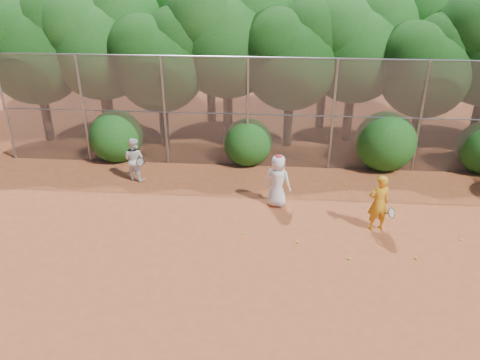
{
  "coord_description": "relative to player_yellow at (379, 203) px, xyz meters",
  "views": [
    {
      "loc": [
        -0.03,
        -9.91,
        7.2
      ],
      "look_at": [
        -1.0,
        2.5,
        1.1
      ],
      "focal_mm": 35.0,
      "sensor_mm": 36.0,
      "label": 1
    }
  ],
  "objects": [
    {
      "name": "tree_0",
      "position": [
        -12.4,
        6.17,
        3.09
      ],
      "size": [
        4.38,
        3.81,
        6.0
      ],
      "color": "black",
      "rests_on": "ground"
    },
    {
      "name": "tree_11",
      "position": [
        -0.9,
        8.78,
        3.32
      ],
      "size": [
        4.64,
        4.03,
        6.35
      ],
      "color": "black",
      "rests_on": "ground"
    },
    {
      "name": "tree_4",
      "position": [
        -2.41,
        6.37,
        2.91
      ],
      "size": [
        4.19,
        3.64,
        5.73
      ],
      "color": "black",
      "rests_on": "ground"
    },
    {
      "name": "tree_9",
      "position": [
        -10.9,
        8.98,
        3.49
      ],
      "size": [
        4.83,
        4.2,
        6.62
      ],
      "color": "black",
      "rests_on": "ground"
    },
    {
      "name": "ball_4",
      "position": [
        -2.26,
        -0.93,
        -0.81
      ],
      "size": [
        0.07,
        0.07,
        0.07
      ],
      "primitive_type": "sphere",
      "color": "#B1D827",
      "rests_on": "ground"
    },
    {
      "name": "ground",
      "position": [
        -2.96,
        -1.87,
        -0.84
      ],
      "size": [
        80.0,
        80.0,
        0.0
      ],
      "primitive_type": "plane",
      "color": "brown",
      "rests_on": "ground"
    },
    {
      "name": "bush_1",
      "position": [
        -3.96,
        4.43,
        0.06
      ],
      "size": [
        1.8,
        1.8,
        1.8
      ],
      "primitive_type": "sphere",
      "color": "#144C13",
      "rests_on": "ground"
    },
    {
      "name": "ball_1",
      "position": [
        0.42,
        1.53,
        -0.81
      ],
      "size": [
        0.07,
        0.07,
        0.07
      ],
      "primitive_type": "sphere",
      "color": "#B1D827",
      "rests_on": "ground"
    },
    {
      "name": "ball_6",
      "position": [
        -3.78,
        -0.58,
        -0.81
      ],
      "size": [
        0.07,
        0.07,
        0.07
      ],
      "primitive_type": "sphere",
      "color": "#B1D827",
      "rests_on": "ground"
    },
    {
      "name": "ball_3",
      "position": [
        2.26,
        -0.46,
        -0.81
      ],
      "size": [
        0.07,
        0.07,
        0.07
      ],
      "primitive_type": "sphere",
      "color": "#B1D827",
      "rests_on": "ground"
    },
    {
      "name": "tree_5",
      "position": [
        0.1,
        7.17,
        3.2
      ],
      "size": [
        4.51,
        3.92,
        6.17
      ],
      "color": "black",
      "rests_on": "ground"
    },
    {
      "name": "tree_1",
      "position": [
        -9.9,
        6.68,
        3.32
      ],
      "size": [
        4.64,
        4.03,
        6.35
      ],
      "color": "black",
      "rests_on": "ground"
    },
    {
      "name": "fence_back",
      "position": [
        -3.08,
        4.13,
        1.21
      ],
      "size": [
        20.05,
        0.09,
        4.03
      ],
      "color": "gray",
      "rests_on": "ground"
    },
    {
      "name": "ball_5",
      "position": [
        -0.51,
        2.69,
        -0.81
      ],
      "size": [
        0.07,
        0.07,
        0.07
      ],
      "primitive_type": "sphere",
      "color": "#B1D827",
      "rests_on": "ground"
    },
    {
      "name": "tree_10",
      "position": [
        -5.89,
        9.18,
        3.78
      ],
      "size": [
        5.15,
        4.48,
        7.06
      ],
      "color": "black",
      "rests_on": "ground"
    },
    {
      "name": "bush_2",
      "position": [
        1.04,
        4.43,
        0.26
      ],
      "size": [
        2.2,
        2.2,
        2.2
      ],
      "primitive_type": "sphere",
      "color": "#144C13",
      "rests_on": "ground"
    },
    {
      "name": "player_yellow",
      "position": [
        0.0,
        0.0,
        0.0
      ],
      "size": [
        0.86,
        0.63,
        1.69
      ],
      "rotation": [
        0.0,
        0.0,
        3.36
      ],
      "color": "orange",
      "rests_on": "ground"
    },
    {
      "name": "tree_3",
      "position": [
        -4.9,
        6.98,
        3.55
      ],
      "size": [
        4.89,
        4.26,
        6.7
      ],
      "color": "black",
      "rests_on": "ground"
    },
    {
      "name": "tree_6",
      "position": [
        2.59,
        6.17,
        2.62
      ],
      "size": [
        3.86,
        3.36,
        5.29
      ],
      "color": "black",
      "rests_on": "ground"
    },
    {
      "name": "tree_12",
      "position": [
        3.6,
        9.38,
        3.67
      ],
      "size": [
        5.02,
        4.37,
        6.88
      ],
      "color": "black",
      "rests_on": "ground"
    },
    {
      "name": "player_teen",
      "position": [
        -2.84,
        1.19,
        0.01
      ],
      "size": [
        0.97,
        0.81,
        1.71
      ],
      "rotation": [
        0.0,
        0.0,
        2.75
      ],
      "color": "white",
      "rests_on": "ground"
    },
    {
      "name": "bush_0",
      "position": [
        -8.96,
        4.43,
        0.16
      ],
      "size": [
        2.0,
        2.0,
        2.0
      ],
      "primitive_type": "sphere",
      "color": "#144C13",
      "rests_on": "ground"
    },
    {
      "name": "ball_0",
      "position": [
        0.79,
        -1.44,
        -0.81
      ],
      "size": [
        0.07,
        0.07,
        0.07
      ],
      "primitive_type": "sphere",
      "color": "#B1D827",
      "rests_on": "ground"
    },
    {
      "name": "player_white",
      "position": [
        -7.78,
        2.66,
        -0.08
      ],
      "size": [
        0.91,
        0.82,
        1.53
      ],
      "rotation": [
        0.0,
        0.0,
        2.82
      ],
      "color": "white",
      "rests_on": "ground"
    },
    {
      "name": "ball_2",
      "position": [
        -0.95,
        -1.6,
        -0.81
      ],
      "size": [
        0.07,
        0.07,
        0.07
      ],
      "primitive_type": "sphere",
      "color": "#B1D827",
      "rests_on": "ground"
    },
    {
      "name": "tree_2",
      "position": [
        -7.41,
        5.97,
        2.74
      ],
      "size": [
        3.99,
        3.47,
        5.47
      ],
      "color": "black",
      "rests_on": "ground"
    }
  ]
}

